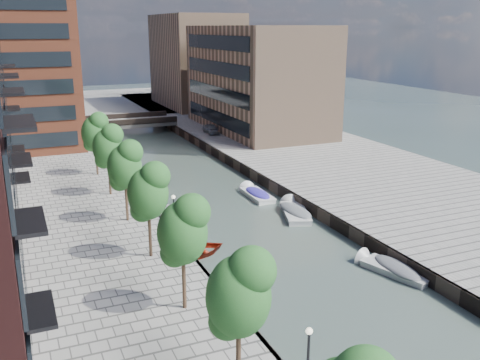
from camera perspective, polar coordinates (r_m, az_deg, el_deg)
water at (r=50.40m, az=-4.21°, el=-1.13°), size 300.00×300.00×0.00m
quay_right at (r=57.27m, az=11.07°, el=1.23°), size 20.00×140.00×1.00m
quay_wall_left at (r=48.71m, az=-11.02°, el=-1.38°), size 0.25×140.00×1.00m
quay_wall_right at (r=52.47m, az=2.08°, el=0.17°), size 0.25×140.00×1.00m
far_closure at (r=107.69m, az=-14.88°, el=7.83°), size 80.00×40.00×1.00m
tan_block_near at (r=74.91m, az=1.80°, el=10.78°), size 12.00×25.00×14.00m
tan_block_far at (r=98.94m, az=-4.73°, el=12.58°), size 12.00×20.00×16.00m
bridge at (r=80.27m, az=-11.81°, el=6.04°), size 13.00×6.00×1.30m
tree_1 at (r=20.38m, az=-0.17°, el=-11.76°), size 2.50×2.50×5.95m
tree_2 at (r=26.39m, az=-6.17°, el=-5.18°), size 2.50×2.50×5.95m
tree_3 at (r=32.80m, az=-9.81°, el=-1.06°), size 2.50×2.50×5.95m
tree_4 at (r=39.41m, az=-12.24°, el=1.69°), size 2.50×2.50×5.95m
tree_5 at (r=46.14m, az=-13.97°, el=3.65°), size 2.50×2.50×5.95m
tree_6 at (r=52.93m, az=-15.27°, el=5.10°), size 2.50×2.50×5.95m
lamp_1 at (r=32.76m, az=-7.03°, el=-4.28°), size 0.24×0.24×4.12m
lamp_2 at (r=47.71m, az=-12.50°, el=1.93°), size 0.24×0.24×4.12m
sloop_2 at (r=36.52m, az=-5.05°, el=-7.98°), size 5.14×3.98×0.98m
sloop_3 at (r=44.61m, az=-8.77°, el=-3.58°), size 5.21×4.59×0.90m
sloop_4 at (r=49.93m, az=-9.66°, el=-1.48°), size 5.84×5.15×1.00m
motorboat_1 at (r=35.30m, az=15.75°, el=-9.08°), size 3.10×5.17×1.63m
motorboat_3 at (r=48.57m, az=1.66°, el=-1.51°), size 1.78×4.85×1.60m
motorboat_4 at (r=44.21m, az=5.81°, el=-3.35°), size 3.45×5.61×1.77m
car at (r=72.24m, az=-3.10°, el=5.46°), size 1.54×3.71×1.26m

